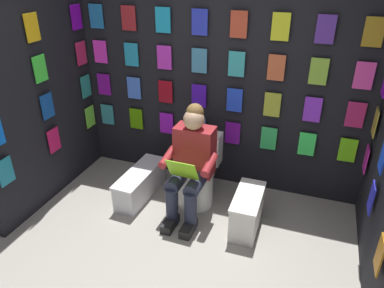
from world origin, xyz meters
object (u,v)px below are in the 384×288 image
at_px(toilet, 198,175).
at_px(comic_longbox_near, 247,211).
at_px(person_reading, 191,163).
at_px(comic_longbox_far, 140,184).

xyz_separation_m(toilet, comic_longbox_near, (-0.61, 0.28, -0.13)).
relative_size(toilet, person_reading, 0.65).
bearing_deg(comic_longbox_far, person_reading, 175.47).
height_order(toilet, comic_longbox_far, toilet).
bearing_deg(toilet, person_reading, 90.19).
bearing_deg(comic_longbox_far, toilet, -164.52).
xyz_separation_m(person_reading, comic_longbox_near, (-0.62, 0.05, -0.41)).
bearing_deg(person_reading, toilet, -89.81).
relative_size(toilet, comic_longbox_near, 1.28).
bearing_deg(comic_longbox_near, person_reading, -5.07).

